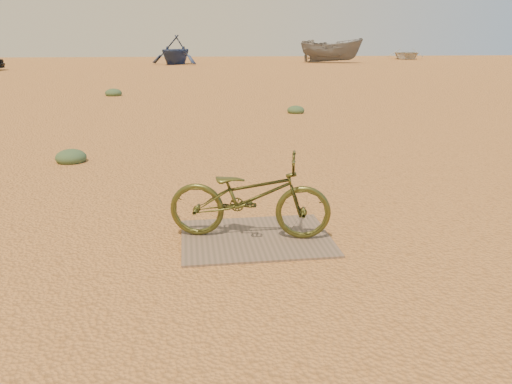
{
  "coord_description": "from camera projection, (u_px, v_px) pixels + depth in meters",
  "views": [
    {
      "loc": [
        -1.14,
        -4.52,
        1.99
      ],
      "look_at": [
        -0.47,
        0.27,
        0.51
      ],
      "focal_mm": 35.0,
      "sensor_mm": 36.0,
      "label": 1
    }
  ],
  "objects": [
    {
      "name": "boat_mid_right",
      "position": [
        331.0,
        51.0,
        44.75
      ],
      "size": [
        5.91,
        4.05,
        2.14
      ],
      "primitive_type": "imported",
      "rotation": [
        0.0,
        0.0,
        1.18
      ],
      "color": "slate",
      "rests_on": "ground"
    },
    {
      "name": "kale_b",
      "position": [
        296.0,
        113.0,
        14.15
      ],
      "size": [
        0.49,
        0.49,
        0.27
      ],
      "primitive_type": "ellipsoid",
      "color": "#475F3E",
      "rests_on": "ground"
    },
    {
      "name": "ground",
      "position": [
        306.0,
        246.0,
        5.01
      ],
      "size": [
        120.0,
        120.0,
        0.0
      ],
      "primitive_type": "plane",
      "color": "#D08847",
      "rests_on": "ground"
    },
    {
      "name": "boat_far_left",
      "position": [
        175.0,
        50.0,
        41.86
      ],
      "size": [
        5.56,
        5.85,
        2.41
      ],
      "primitive_type": "imported",
      "rotation": [
        0.0,
        0.0,
        -0.45
      ],
      "color": "navy",
      "rests_on": "ground"
    },
    {
      "name": "plywood_board",
      "position": [
        256.0,
        238.0,
        5.2
      ],
      "size": [
        1.54,
        1.2,
        0.02
      ],
      "primitive_type": "cube",
      "color": "#725B4C",
      "rests_on": "ground"
    },
    {
      "name": "kale_a",
      "position": [
        71.0,
        162.0,
        8.47
      ],
      "size": [
        0.51,
        0.51,
        0.28
      ],
      "primitive_type": "ellipsoid",
      "color": "#475F3E",
      "rests_on": "ground"
    },
    {
      "name": "bicycle",
      "position": [
        250.0,
        196.0,
        5.09
      ],
      "size": [
        1.74,
        0.92,
        0.87
      ],
      "primitive_type": "imported",
      "rotation": [
        0.0,
        0.0,
        1.35
      ],
      "color": "#41441B",
      "rests_on": "plywood_board"
    },
    {
      "name": "boat_far_right",
      "position": [
        406.0,
        54.0,
        53.59
      ],
      "size": [
        5.59,
        6.44,
        1.11
      ],
      "primitive_type": "imported",
      "rotation": [
        0.0,
        0.0,
        -0.39
      ],
      "color": "beige",
      "rests_on": "ground"
    },
    {
      "name": "kale_c",
      "position": [
        114.0,
        96.0,
        18.52
      ],
      "size": [
        0.62,
        0.62,
        0.34
      ],
      "primitive_type": "ellipsoid",
      "color": "#475F3E",
      "rests_on": "ground"
    }
  ]
}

